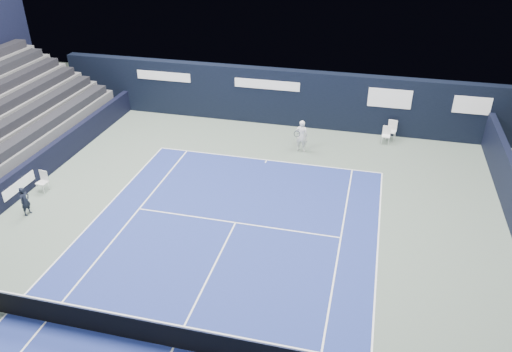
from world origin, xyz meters
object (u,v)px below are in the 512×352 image
(folding_chair_back_b, at_px, (386,134))
(line_judge_chair, at_px, (43,180))
(folding_chair_back_a, at_px, (392,127))
(tennis_net, at_px, (172,335))
(tennis_player, at_px, (302,136))

(folding_chair_back_b, relative_size, line_judge_chair, 1.00)
(folding_chair_back_a, bearing_deg, line_judge_chair, -137.40)
(folding_chair_back_b, relative_size, tennis_net, 0.07)
(tennis_player, bearing_deg, folding_chair_back_b, 25.24)
(tennis_player, bearing_deg, folding_chair_back_a, 29.74)
(tennis_player, bearing_deg, line_judge_chair, -147.31)
(folding_chair_back_b, height_order, tennis_player, tennis_player)
(folding_chair_back_b, bearing_deg, folding_chair_back_a, 66.68)
(folding_chair_back_b, bearing_deg, tennis_net, -107.42)
(folding_chair_back_a, xyz_separation_m, tennis_net, (-5.82, -15.81, -0.19))
(tennis_player, bearing_deg, tennis_net, -96.18)
(folding_chair_back_b, xyz_separation_m, tennis_net, (-5.54, -15.24, -0.02))
(folding_chair_back_b, distance_m, tennis_net, 16.22)
(tennis_net, bearing_deg, tennis_player, 83.82)
(folding_chair_back_b, height_order, tennis_net, tennis_net)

